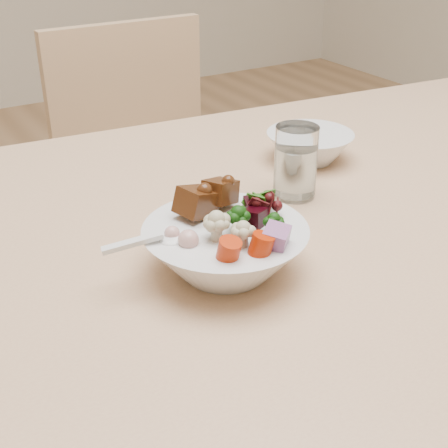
# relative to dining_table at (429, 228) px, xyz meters

# --- Properties ---
(dining_table) EXTENTS (1.66, 1.04, 0.74)m
(dining_table) POSITION_rel_dining_table_xyz_m (0.00, 0.00, 0.00)
(dining_table) COLOR #D8AD7F
(dining_table) RESTS_ON ground
(chair_far) EXTENTS (0.40, 0.40, 0.86)m
(chair_far) POSITION_rel_dining_table_xyz_m (-0.15, 0.72, -0.18)
(chair_far) COLOR tan
(chair_far) RESTS_ON ground
(food_bowl) EXTENTS (0.19, 0.19, 0.10)m
(food_bowl) POSITION_rel_dining_table_xyz_m (-0.40, -0.04, 0.11)
(food_bowl) COLOR white
(food_bowl) RESTS_ON dining_table
(soup_spoon) EXTENTS (0.10, 0.04, 0.02)m
(soup_spoon) POSITION_rel_dining_table_xyz_m (-0.47, -0.03, 0.13)
(soup_spoon) COLOR white
(soup_spoon) RESTS_ON food_bowl
(water_glass) EXTENTS (0.06, 0.06, 0.10)m
(water_glass) POSITION_rel_dining_table_xyz_m (-0.21, 0.08, 0.12)
(water_glass) COLOR white
(water_glass) RESTS_ON dining_table
(side_bowl) EXTENTS (0.14, 0.14, 0.05)m
(side_bowl) POSITION_rel_dining_table_xyz_m (-0.11, 0.17, 0.10)
(side_bowl) COLOR white
(side_bowl) RESTS_ON dining_table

